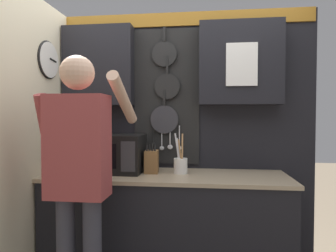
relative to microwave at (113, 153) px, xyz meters
name	(u,v)px	position (x,y,z in m)	size (l,w,h in m)	color
base_cabinet_counter	(166,231)	(0.47, -0.05, -0.63)	(1.96, 0.64, 0.93)	black
back_wall_unit	(171,110)	(0.47, 0.24, 0.37)	(2.53, 0.22, 2.33)	black
side_wall	(23,147)	(-0.53, -0.43, 0.09)	(0.07, 1.60, 2.33)	beige
microwave	(113,153)	(0.00, 0.00, 0.00)	(0.52, 0.37, 0.32)	black
knife_block	(152,161)	(0.34, 0.00, -0.06)	(0.12, 0.16, 0.25)	brown
utensil_crock	(180,164)	(0.58, 0.00, -0.08)	(0.11, 0.11, 0.33)	white
person	(79,167)	(-0.03, -0.61, -0.01)	(0.54, 0.64, 1.79)	#383842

